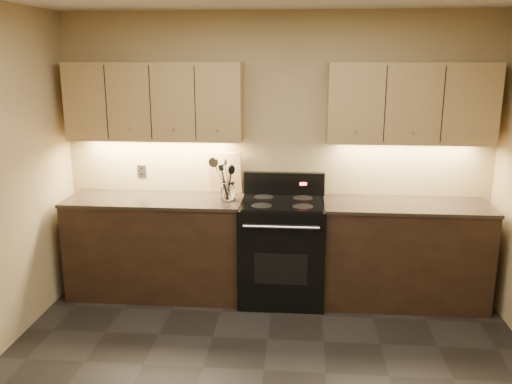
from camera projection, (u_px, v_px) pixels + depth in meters
wall_back at (276, 155)px, 5.09m from camera, size 4.00×0.04×2.60m
counter_left at (157, 246)px, 5.09m from camera, size 1.62×0.62×0.93m
counter_right at (404, 253)px, 4.90m from camera, size 1.46×0.62×0.93m
stove at (282, 249)px, 4.97m from camera, size 0.76×0.68×1.14m
upper_cab_left at (155, 101)px, 4.91m from camera, size 1.60×0.30×0.70m
upper_cab_right at (411, 103)px, 4.72m from camera, size 1.44×0.30×0.70m
outlet_plate at (142, 171)px, 5.23m from camera, size 0.08×0.01×0.12m
utensil_crock at (228, 192)px, 4.91m from camera, size 0.13×0.13×0.16m
cutting_board at (225, 173)px, 5.14m from camera, size 0.32×0.11×0.40m
wooden_spoon at (225, 181)px, 4.89m from camera, size 0.12×0.13×0.32m
black_spoon at (227, 181)px, 4.91m from camera, size 0.12×0.09×0.31m
black_turner at (228, 181)px, 4.87m from camera, size 0.18×0.15×0.34m
steel_spatula at (230, 178)px, 4.88m from camera, size 0.17×0.14×0.38m
steel_skimmer at (231, 177)px, 4.88m from camera, size 0.26×0.10×0.39m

